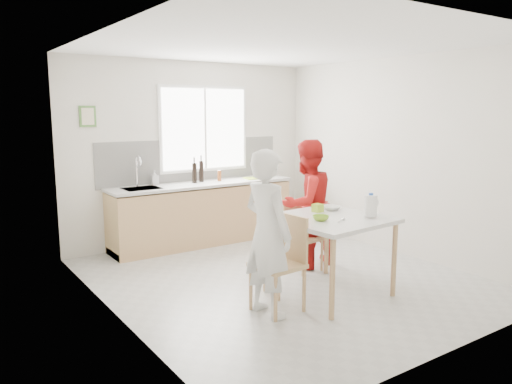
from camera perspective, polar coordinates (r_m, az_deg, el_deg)
ground at (r=6.05m, az=2.99°, el=-9.80°), size 4.50×4.50×0.00m
room_shell at (r=5.73m, az=3.13°, el=5.95°), size 4.50×4.50×4.50m
window at (r=7.70m, az=-5.90°, el=7.19°), size 1.50×0.06×1.30m
backsplash at (r=7.65m, az=-7.20°, el=3.59°), size 3.00×0.02×0.65m
picture_frame at (r=7.03m, az=-18.69°, el=8.18°), size 0.22×0.03×0.28m
kitchen_counter at (r=7.52m, az=-6.09°, el=-2.72°), size 2.84×0.64×1.37m
dining_table at (r=5.41m, az=8.44°, el=-3.78°), size 1.20×1.20×0.85m
chair_left at (r=5.00m, az=3.09°, el=-7.62°), size 0.47×0.47×0.95m
chair_far at (r=6.27m, az=5.04°, el=-4.77°), size 0.41×0.41×0.83m
person_white at (r=4.80m, az=1.32°, el=-4.76°), size 0.44×0.62×1.63m
person_red at (r=6.32m, az=5.81°, el=-1.38°), size 0.84×0.68×1.62m
bowl_green at (r=5.21m, az=7.39°, el=-2.97°), size 0.19×0.19×0.05m
bowl_white at (r=5.77m, az=8.65°, el=-1.82°), size 0.21×0.21×0.05m
milk_jug at (r=5.43m, az=12.99°, el=-1.48°), size 0.19×0.14×0.25m
green_box at (r=5.64m, az=7.06°, el=-1.82°), size 0.11×0.11×0.09m
spoon at (r=5.19m, az=9.67°, el=-3.26°), size 0.15×0.08×0.01m
cutting_board at (r=7.85m, az=-0.02°, el=1.61°), size 0.39×0.31×0.01m
wine_bottle_a at (r=7.50m, az=-6.28°, el=2.38°), size 0.07×0.07×0.32m
wine_bottle_b at (r=7.40m, az=-7.06°, el=2.19°), size 0.07×0.07×0.30m
jar_amber at (r=7.58m, az=-4.21°, el=1.87°), size 0.06×0.06×0.16m
soap_bottle at (r=7.30m, az=-11.51°, el=1.63°), size 0.11×0.11×0.21m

